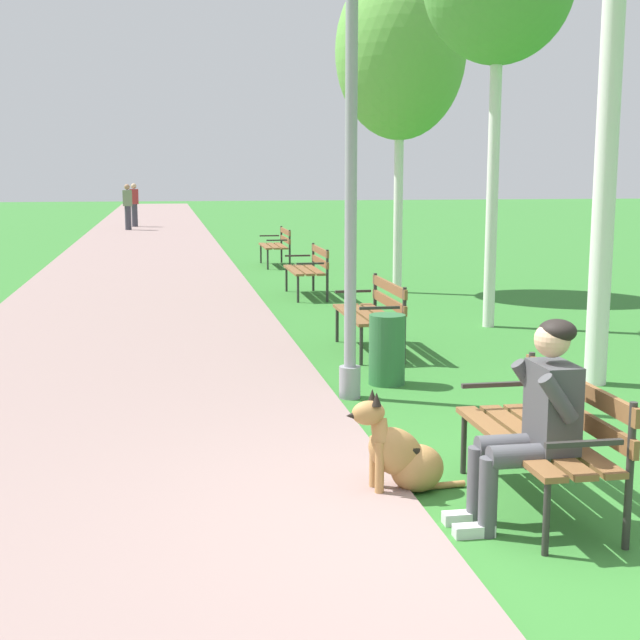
# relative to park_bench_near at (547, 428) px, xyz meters

# --- Properties ---
(ground_plane) EXTENTS (120.00, 120.00, 0.00)m
(ground_plane) POSITION_rel_park_bench_near_xyz_m (-0.47, -0.31, -0.51)
(ground_plane) COLOR #33752D
(paved_path) EXTENTS (4.11, 60.00, 0.04)m
(paved_path) POSITION_rel_park_bench_near_xyz_m (-2.84, 23.69, -0.49)
(paved_path) COLOR gray
(paved_path) RESTS_ON ground
(park_bench_near) EXTENTS (0.55, 1.50, 0.85)m
(park_bench_near) POSITION_rel_park_bench_near_xyz_m (0.00, 0.00, 0.00)
(park_bench_near) COLOR brown
(park_bench_near) RESTS_ON ground
(park_bench_mid) EXTENTS (0.55, 1.50, 0.85)m
(park_bench_mid) POSITION_rel_park_bench_near_xyz_m (0.06, 4.96, 0.00)
(park_bench_mid) COLOR brown
(park_bench_mid) RESTS_ON ground
(park_bench_far) EXTENTS (0.55, 1.50, 0.85)m
(park_bench_far) POSITION_rel_park_bench_near_xyz_m (0.08, 9.76, 0.00)
(park_bench_far) COLOR brown
(park_bench_far) RESTS_ON ground
(park_bench_furthest) EXTENTS (0.55, 1.50, 0.85)m
(park_bench_furthest) POSITION_rel_park_bench_near_xyz_m (0.17, 14.74, 0.00)
(park_bench_furthest) COLOR brown
(park_bench_furthest) RESTS_ON ground
(person_seated_on_near_bench) EXTENTS (0.74, 0.49, 1.25)m
(person_seated_on_near_bench) POSITION_rel_park_bench_near_xyz_m (-0.21, -0.28, 0.17)
(person_seated_on_near_bench) COLOR #4C4C51
(person_seated_on_near_bench) RESTS_ON ground
(dog_shepherd) EXTENTS (0.83, 0.31, 0.71)m
(dog_shepherd) POSITION_rel_park_bench_near_xyz_m (-0.82, 0.39, -0.25)
(dog_shepherd) COLOR #B27F47
(dog_shepherd) RESTS_ON ground
(lamp_post_near) EXTENTS (0.24, 0.24, 4.70)m
(lamp_post_near) POSITION_rel_park_bench_near_xyz_m (-0.65, 2.91, 1.92)
(lamp_post_near) COLOR gray
(lamp_post_near) RESTS_ON ground
(birch_tree_fourth) EXTENTS (2.19, 2.36, 5.57)m
(birch_tree_fourth) POSITION_rel_park_bench_near_xyz_m (1.68, 10.00, 3.57)
(birch_tree_fourth) COLOR silver
(birch_tree_fourth) RESTS_ON ground
(litter_bin) EXTENTS (0.36, 0.36, 0.70)m
(litter_bin) POSITION_rel_park_bench_near_xyz_m (-0.18, 3.38, -0.16)
(litter_bin) COLOR #2D6638
(litter_bin) RESTS_ON ground
(pedestrian_distant) EXTENTS (0.32, 0.22, 1.65)m
(pedestrian_distant) POSITION_rel_park_bench_near_xyz_m (-3.56, 27.46, 0.33)
(pedestrian_distant) COLOR #383842
(pedestrian_distant) RESTS_ON ground
(pedestrian_further_distant) EXTENTS (0.32, 0.22, 1.65)m
(pedestrian_further_distant) POSITION_rel_park_bench_near_xyz_m (-3.39, 29.37, 0.33)
(pedestrian_further_distant) COLOR #383842
(pedestrian_further_distant) RESTS_ON ground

